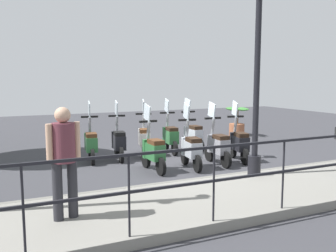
# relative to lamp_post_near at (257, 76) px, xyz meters

# --- Properties ---
(ground_plane) EXTENTS (28.00, 28.00, 0.00)m
(ground_plane) POSITION_rel_lamp_post_near_xyz_m (2.40, 0.25, -2.16)
(ground_plane) COLOR #38383D
(promenade_walkway) EXTENTS (2.20, 20.00, 0.15)m
(promenade_walkway) POSITION_rel_lamp_post_near_xyz_m (-0.75, 0.25, -2.09)
(promenade_walkway) COLOR gray
(promenade_walkway) RESTS_ON ground_plane
(fence_railing) EXTENTS (0.04, 16.03, 1.07)m
(fence_railing) POSITION_rel_lamp_post_near_xyz_m (-1.80, 0.25, -1.27)
(fence_railing) COLOR black
(fence_railing) RESTS_ON promenade_walkway
(lamp_post_near) EXTENTS (0.26, 0.90, 4.52)m
(lamp_post_near) POSITION_rel_lamp_post_near_xyz_m (0.00, 0.00, 0.00)
(lamp_post_near) COLOR black
(lamp_post_near) RESTS_ON promenade_walkway
(pedestrian_distant) EXTENTS (0.38, 0.48, 1.59)m
(pedestrian_distant) POSITION_rel_lamp_post_near_xyz_m (-0.83, 3.95, -1.08)
(pedestrian_distant) COLOR #28282D
(pedestrian_distant) RESTS_ON promenade_walkway
(potted_palm) EXTENTS (1.06, 0.66, 1.05)m
(potted_palm) POSITION_rel_lamp_post_near_xyz_m (5.27, -3.30, -1.72)
(potted_palm) COLOR #9E5B3D
(potted_palm) RESTS_ON ground_plane
(scooter_near_0) EXTENTS (1.21, 0.51, 1.54)m
(scooter_near_0) POSITION_rel_lamp_post_near_xyz_m (1.73, -0.85, -1.68)
(scooter_near_0) COLOR black
(scooter_near_0) RESTS_ON ground_plane
(scooter_near_1) EXTENTS (1.23, 0.44, 1.54)m
(scooter_near_1) POSITION_rel_lamp_post_near_xyz_m (1.63, -0.15, -1.68)
(scooter_near_1) COLOR black
(scooter_near_1) RESTS_ON ground_plane
(scooter_near_2) EXTENTS (1.23, 0.44, 1.54)m
(scooter_near_2) POSITION_rel_lamp_post_near_xyz_m (1.56, 0.63, -1.68)
(scooter_near_2) COLOR black
(scooter_near_2) RESTS_ON ground_plane
(scooter_near_3) EXTENTS (1.23, 0.44, 1.54)m
(scooter_near_3) POSITION_rel_lamp_post_near_xyz_m (1.67, 1.56, -1.68)
(scooter_near_3) COLOR black
(scooter_near_3) RESTS_ON ground_plane
(scooter_far_0) EXTENTS (1.23, 0.44, 1.54)m
(scooter_far_0) POSITION_rel_lamp_post_near_xyz_m (3.46, -0.45, -1.68)
(scooter_far_0) COLOR black
(scooter_far_0) RESTS_ON ground_plane
(scooter_far_1) EXTENTS (1.23, 0.45, 1.54)m
(scooter_far_1) POSITION_rel_lamp_post_near_xyz_m (3.45, 0.29, -1.68)
(scooter_far_1) COLOR black
(scooter_far_1) RESTS_ON ground_plane
(scooter_far_2) EXTENTS (1.20, 0.55, 1.54)m
(scooter_far_2) POSITION_rel_lamp_post_near_xyz_m (3.42, 1.09, -1.68)
(scooter_far_2) COLOR black
(scooter_far_2) RESTS_ON ground_plane
(scooter_far_3) EXTENTS (1.23, 0.46, 1.54)m
(scooter_far_3) POSITION_rel_lamp_post_near_xyz_m (3.22, 1.89, -1.68)
(scooter_far_3) COLOR black
(scooter_far_3) RESTS_ON ground_plane
(scooter_far_4) EXTENTS (1.23, 0.46, 1.54)m
(scooter_far_4) POSITION_rel_lamp_post_near_xyz_m (3.27, 2.61, -1.68)
(scooter_far_4) COLOR black
(scooter_far_4) RESTS_ON ground_plane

